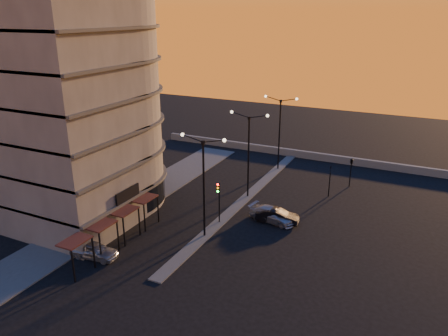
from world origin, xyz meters
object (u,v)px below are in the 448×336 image
car_sedan (277,216)px  car_wagon (273,215)px  car_hatchback (94,250)px  streetlamp_mid (249,149)px  traffic_light_main (219,196)px

car_sedan → car_wagon: (-0.50, 0.04, 0.01)m
car_hatchback → car_wagon: bearing=-48.0°
streetlamp_mid → car_wagon: size_ratio=1.99×
streetlamp_mid → car_wagon: (4.50, -4.40, -4.90)m
car_sedan → streetlamp_mid: bearing=40.9°
traffic_light_main → car_hatchback: (-6.50, -10.08, -2.19)m
traffic_light_main → car_wagon: bearing=31.3°
car_sedan → traffic_light_main: bearing=110.8°
streetlamp_mid → car_sedan: streetlamp_mid is taller
streetlamp_mid → car_hatchback: bearing=-110.7°
streetlamp_mid → car_hatchback: 19.04m
car_wagon → traffic_light_main: bearing=131.1°
traffic_light_main → car_hatchback: 12.19m
car_sedan → car_wagon: car_wagon is taller
streetlamp_mid → car_hatchback: streetlamp_mid is taller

